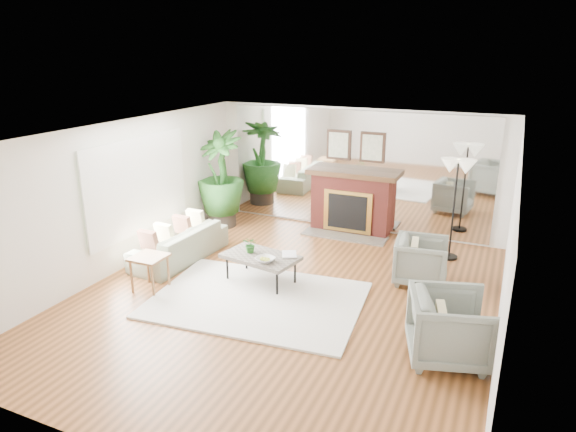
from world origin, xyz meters
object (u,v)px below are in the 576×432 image
at_px(floor_lamp, 457,175).
at_px(side_table, 149,262).
at_px(armchair_back, 421,261).
at_px(fireplace, 351,201).
at_px(armchair_front, 450,327).
at_px(sofa, 180,244).
at_px(potted_ficus, 220,176).
at_px(coffee_table, 261,258).

bearing_deg(floor_lamp, side_table, -141.69).
height_order(armchair_back, floor_lamp, floor_lamp).
height_order(fireplace, armchair_back, fireplace).
distance_m(armchair_front, floor_lamp, 3.49).
height_order(sofa, potted_ficus, potted_ficus).
height_order(potted_ficus, floor_lamp, potted_ficus).
relative_size(fireplace, side_table, 3.63).
distance_m(side_table, potted_ficus, 3.22).
height_order(armchair_back, armchair_front, armchair_front).
height_order(sofa, side_table, sofa).
xyz_separation_m(sofa, floor_lamp, (4.40, 2.01, 1.26)).
distance_m(coffee_table, floor_lamp, 3.67).
xyz_separation_m(armchair_front, floor_lamp, (-0.41, 3.28, 1.12)).
bearing_deg(armchair_back, potted_ficus, 69.25).
xyz_separation_m(fireplace, armchair_back, (1.77, -1.86, -0.29)).
xyz_separation_m(armchair_front, side_table, (-4.49, 0.05, 0.05)).
xyz_separation_m(coffee_table, armchair_back, (2.34, 1.06, -0.06)).
xyz_separation_m(sofa, side_table, (0.31, -1.22, 0.19)).
distance_m(fireplace, coffee_table, 2.99).
xyz_separation_m(fireplace, sofa, (-2.33, -2.64, -0.37)).
bearing_deg(sofa, armchair_back, 103.61).
bearing_deg(fireplace, armchair_front, -57.70).
relative_size(coffee_table, armchair_front, 1.37).
height_order(armchair_front, floor_lamp, floor_lamp).
distance_m(coffee_table, potted_ficus, 3.05).
relative_size(armchair_back, potted_ficus, 0.40).
xyz_separation_m(potted_ficus, floor_lamp, (4.67, 0.12, 0.47)).
height_order(armchair_back, side_table, armchair_back).
height_order(sofa, armchair_back, armchair_back).
relative_size(coffee_table, sofa, 0.65).
xyz_separation_m(coffee_table, potted_ficus, (-2.03, 2.17, 0.65)).
distance_m(fireplace, armchair_back, 2.59).
bearing_deg(potted_ficus, floor_lamp, 1.49).
height_order(coffee_table, potted_ficus, potted_ficus).
bearing_deg(coffee_table, floor_lamp, 41.08).
bearing_deg(side_table, fireplace, 62.36).
relative_size(coffee_table, floor_lamp, 0.71).
xyz_separation_m(fireplace, armchair_front, (2.47, -3.91, -0.23)).
bearing_deg(fireplace, armchair_back, -46.47).
bearing_deg(armchair_back, fireplace, 37.08).
height_order(armchair_front, side_table, armchair_front).
distance_m(sofa, side_table, 1.27).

